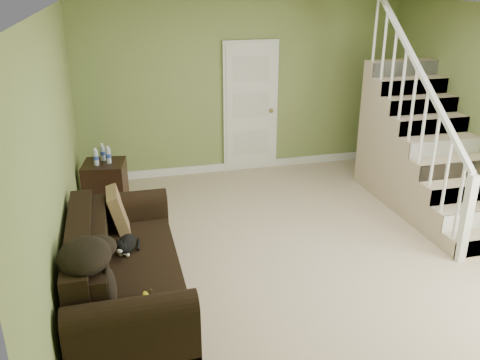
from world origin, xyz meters
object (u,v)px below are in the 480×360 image
cat (127,245)px  banana (146,298)px  sofa (122,277)px  side_table (106,185)px

cat → banana: cat is taller
sofa → banana: size_ratio=11.33×
side_table → cat: side_table is taller
sofa → cat: 0.31m
sofa → side_table: (-0.13, 2.37, -0.01)m
side_table → banana: (0.31, -3.00, 0.18)m
sofa → banana: (0.18, -0.63, 0.17)m
cat → sofa: bearing=-88.3°
side_table → cat: size_ratio=1.94×
sofa → side_table: sofa is taller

